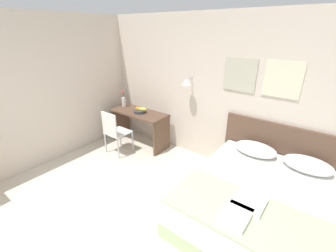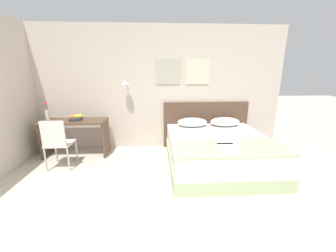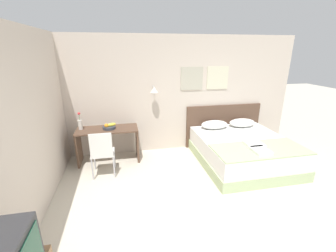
{
  "view_description": "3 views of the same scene",
  "coord_description": "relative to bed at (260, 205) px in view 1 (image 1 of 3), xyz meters",
  "views": [
    {
      "loc": [
        1.64,
        -0.61,
        2.37
      ],
      "look_at": [
        -0.29,
        1.89,
        1.0
      ],
      "focal_mm": 24.0,
      "sensor_mm": 36.0,
      "label": 1
    },
    {
      "loc": [
        0.08,
        -1.59,
        1.75
      ],
      "look_at": [
        0.29,
        1.98,
        0.76
      ],
      "focal_mm": 22.0,
      "sensor_mm": 36.0,
      "label": 2
    },
    {
      "loc": [
        -1.24,
        -2.05,
        2.32
      ],
      "look_at": [
        -0.41,
        1.97,
        0.93
      ],
      "focal_mm": 24.0,
      "sensor_mm": 36.0,
      "label": 3
    }
  ],
  "objects": [
    {
      "name": "pillow_left",
      "position": [
        -0.36,
        0.74,
        0.37
      ],
      "size": [
        0.63,
        0.4,
        0.18
      ],
      "color": "white",
      "rests_on": "bed"
    },
    {
      "name": "fruit_bowl",
      "position": [
        -2.76,
        0.66,
        0.52
      ],
      "size": [
        0.29,
        0.26,
        0.12
      ],
      "color": "#333842",
      "rests_on": "desk"
    },
    {
      "name": "desk_chair",
      "position": [
        -2.88,
        0.03,
        0.26
      ],
      "size": [
        0.43,
        0.43,
        0.92
      ],
      "color": "white",
      "rests_on": "ground_plane"
    },
    {
      "name": "folded_towel_mid_bed",
      "position": [
        -0.09,
        -0.71,
        0.34
      ],
      "size": [
        0.28,
        0.35,
        0.06
      ],
      "color": "white",
      "rests_on": "throw_blanket"
    },
    {
      "name": "folded_towel_near_foot",
      "position": [
        -0.04,
        -0.44,
        0.34
      ],
      "size": [
        0.32,
        0.32,
        0.06
      ],
      "color": "white",
      "rests_on": "throw_blanket"
    },
    {
      "name": "throw_blanket",
      "position": [
        0.0,
        -0.57,
        0.29
      ],
      "size": [
        1.74,
        0.79,
        0.02
      ],
      "color": "#B2C693",
      "rests_on": "bed"
    },
    {
      "name": "bed",
      "position": [
        0.0,
        0.0,
        0.0
      ],
      "size": [
        1.8,
        1.98,
        0.56
      ],
      "color": "#B2C693",
      "rests_on": "ground_plane"
    },
    {
      "name": "headboard",
      "position": [
        -0.0,
        1.02,
        0.24
      ],
      "size": [
        1.92,
        0.06,
        1.04
      ],
      "color": "brown",
      "rests_on": "ground_plane"
    },
    {
      "name": "desk",
      "position": [
        -2.8,
        0.67,
        0.25
      ],
      "size": [
        1.27,
        0.54,
        0.75
      ],
      "color": "brown",
      "rests_on": "ground_plane"
    },
    {
      "name": "wall_back",
      "position": [
        -1.2,
        1.08,
        1.05
      ],
      "size": [
        5.76,
        0.31,
        2.65
      ],
      "color": "beige",
      "rests_on": "ground_plane"
    },
    {
      "name": "pillow_right",
      "position": [
        0.36,
        0.74,
        0.37
      ],
      "size": [
        0.63,
        0.4,
        0.18
      ],
      "color": "white",
      "rests_on": "bed"
    },
    {
      "name": "flower_vase",
      "position": [
        -3.34,
        0.74,
        0.6
      ],
      "size": [
        0.08,
        0.08,
        0.37
      ],
      "color": "silver",
      "rests_on": "desk"
    }
  ]
}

